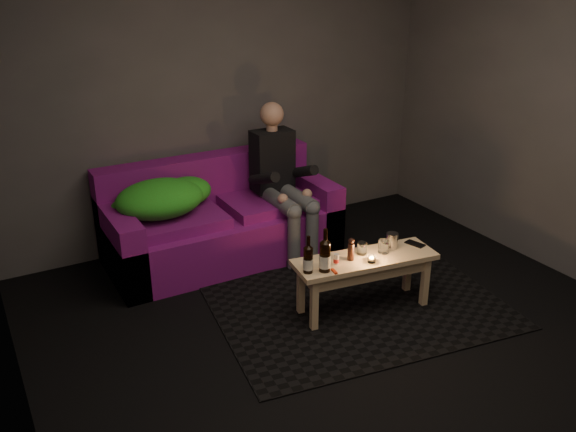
% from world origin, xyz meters
% --- Properties ---
extents(floor, '(4.50, 4.50, 0.00)m').
position_xyz_m(floor, '(0.00, 0.00, 0.00)').
color(floor, black).
rests_on(floor, ground).
extents(room, '(4.50, 4.50, 4.50)m').
position_xyz_m(room, '(0.00, 0.47, 1.64)').
color(room, silver).
rests_on(room, ground).
extents(rug, '(2.23, 1.75, 0.01)m').
position_xyz_m(rug, '(0.27, 0.55, 0.00)').
color(rug, black).
rests_on(rug, floor).
extents(sofa, '(1.90, 0.85, 0.82)m').
position_xyz_m(sofa, '(-0.27, 1.82, 0.30)').
color(sofa, '#7F1182').
rests_on(sofa, floor).
extents(green_blanket, '(0.83, 0.57, 0.28)m').
position_xyz_m(green_blanket, '(-0.74, 1.81, 0.61)').
color(green_blanket, '#34961B').
rests_on(green_blanket, sofa).
extents(person, '(0.34, 0.79, 1.27)m').
position_xyz_m(person, '(0.24, 1.66, 0.66)').
color(person, black).
rests_on(person, sofa).
extents(coffee_table, '(1.06, 0.46, 0.42)m').
position_xyz_m(coffee_table, '(0.27, 0.50, 0.34)').
color(coffee_table, '#EDBB8A').
rests_on(coffee_table, rug).
extents(beer_bottle_a, '(0.07, 0.07, 0.26)m').
position_xyz_m(beer_bottle_a, '(-0.20, 0.50, 0.52)').
color(beer_bottle_a, black).
rests_on(beer_bottle_a, coffee_table).
extents(beer_bottle_b, '(0.08, 0.08, 0.30)m').
position_xyz_m(beer_bottle_b, '(-0.09, 0.46, 0.53)').
color(beer_bottle_b, black).
rests_on(beer_bottle_b, coffee_table).
extents(salt_shaker, '(0.04, 0.04, 0.08)m').
position_xyz_m(salt_shaker, '(0.03, 0.50, 0.46)').
color(salt_shaker, silver).
rests_on(salt_shaker, coffee_table).
extents(pepper_mill, '(0.06, 0.06, 0.12)m').
position_xyz_m(pepper_mill, '(0.15, 0.51, 0.48)').
color(pepper_mill, black).
rests_on(pepper_mill, coffee_table).
extents(tumbler_back, '(0.07, 0.07, 0.08)m').
position_xyz_m(tumbler_back, '(0.27, 0.55, 0.46)').
color(tumbler_back, white).
rests_on(tumbler_back, coffee_table).
extents(tealight, '(0.06, 0.06, 0.04)m').
position_xyz_m(tealight, '(0.26, 0.41, 0.44)').
color(tealight, white).
rests_on(tealight, coffee_table).
extents(tumbler_front, '(0.08, 0.08, 0.09)m').
position_xyz_m(tumbler_front, '(0.42, 0.49, 0.47)').
color(tumbler_front, white).
rests_on(tumbler_front, coffee_table).
extents(steel_cup, '(0.09, 0.09, 0.12)m').
position_xyz_m(steel_cup, '(0.52, 0.52, 0.48)').
color(steel_cup, '#A9AAB0').
rests_on(steel_cup, coffee_table).
extents(smartphone, '(0.11, 0.16, 0.01)m').
position_xyz_m(smartphone, '(0.71, 0.49, 0.42)').
color(smartphone, black).
rests_on(smartphone, coffee_table).
extents(red_lighter, '(0.03, 0.07, 0.01)m').
position_xyz_m(red_lighter, '(-0.05, 0.41, 0.42)').
color(red_lighter, red).
rests_on(red_lighter, coffee_table).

